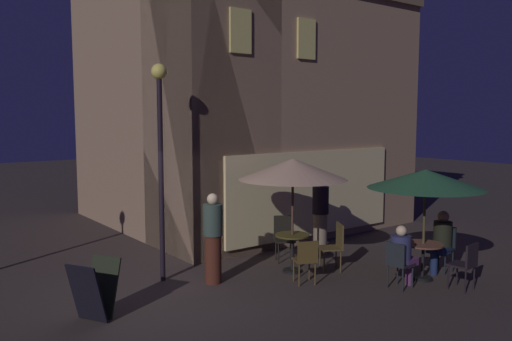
{
  "coord_description": "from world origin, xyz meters",
  "views": [
    {
      "loc": [
        -4.01,
        -8.09,
        3.16
      ],
      "look_at": [
        2.3,
        0.25,
        2.06
      ],
      "focal_mm": 36.45,
      "sensor_mm": 36.0,
      "label": 1
    }
  ],
  "objects_px": {
    "patio_umbrella_0": "(293,170)",
    "cafe_chair_4": "(398,261)",
    "patron_standing_2": "(213,238)",
    "cafe_chair_3": "(444,244)",
    "menu_sandwich_board": "(95,290)",
    "cafe_chair_5": "(466,262)",
    "street_lamp_near_corner": "(160,137)",
    "cafe_table_1": "(423,253)",
    "cafe_chair_1": "(306,258)",
    "cafe_chair_2": "(335,243)",
    "patron_standing_3": "(320,216)",
    "patio_umbrella_1": "(426,180)",
    "cafe_chair_0": "(284,234)",
    "patron_seated_0": "(441,238)",
    "patron_seated_1": "(402,252)",
    "cafe_table_0": "(292,245)"
  },
  "relations": [
    {
      "from": "cafe_chair_4",
      "to": "cafe_table_1",
      "type": "bearing_deg",
      "value": 0.0
    },
    {
      "from": "patron_standing_2",
      "to": "patron_standing_3",
      "type": "xyz_separation_m",
      "value": [
        3.12,
        0.32,
        0.01
      ]
    },
    {
      "from": "menu_sandwich_board",
      "to": "cafe_chair_0",
      "type": "distance_m",
      "value": 4.6
    },
    {
      "from": "patron_seated_1",
      "to": "patron_seated_0",
      "type": "bearing_deg",
      "value": 0.13
    },
    {
      "from": "cafe_table_0",
      "to": "cafe_table_1",
      "type": "height_order",
      "value": "cafe_table_0"
    },
    {
      "from": "cafe_chair_1",
      "to": "cafe_chair_2",
      "type": "bearing_deg",
      "value": -52.09
    },
    {
      "from": "cafe_chair_0",
      "to": "cafe_chair_1",
      "type": "xyz_separation_m",
      "value": [
        -0.74,
        -1.52,
        -0.06
      ]
    },
    {
      "from": "cafe_chair_3",
      "to": "street_lamp_near_corner",
      "type": "bearing_deg",
      "value": -35.76
    },
    {
      "from": "cafe_table_1",
      "to": "patron_seated_0",
      "type": "distance_m",
      "value": 0.71
    },
    {
      "from": "patron_standing_2",
      "to": "patio_umbrella_0",
      "type": "bearing_deg",
      "value": -62.46
    },
    {
      "from": "menu_sandwich_board",
      "to": "patron_standing_3",
      "type": "distance_m",
      "value": 5.62
    },
    {
      "from": "cafe_table_1",
      "to": "cafe_chair_1",
      "type": "height_order",
      "value": "cafe_chair_1"
    },
    {
      "from": "street_lamp_near_corner",
      "to": "patio_umbrella_0",
      "type": "height_order",
      "value": "street_lamp_near_corner"
    },
    {
      "from": "cafe_chair_2",
      "to": "patron_standing_3",
      "type": "xyz_separation_m",
      "value": [
        0.7,
        1.16,
        0.29
      ]
    },
    {
      "from": "patron_seated_1",
      "to": "cafe_chair_0",
      "type": "bearing_deg",
      "value": 96.96
    },
    {
      "from": "patio_umbrella_0",
      "to": "patron_standing_2",
      "type": "xyz_separation_m",
      "value": [
        -1.65,
        0.39,
        -1.24
      ]
    },
    {
      "from": "cafe_chair_0",
      "to": "patron_standing_3",
      "type": "height_order",
      "value": "patron_standing_3"
    },
    {
      "from": "menu_sandwich_board",
      "to": "patron_standing_3",
      "type": "height_order",
      "value": "patron_standing_3"
    },
    {
      "from": "menu_sandwich_board",
      "to": "cafe_chair_4",
      "type": "distance_m",
      "value": 5.29
    },
    {
      "from": "cafe_table_1",
      "to": "cafe_chair_5",
      "type": "relative_size",
      "value": 0.86
    },
    {
      "from": "cafe_chair_4",
      "to": "patron_seated_1",
      "type": "distance_m",
      "value": 0.19
    },
    {
      "from": "cafe_table_0",
      "to": "cafe_chair_1",
      "type": "xyz_separation_m",
      "value": [
        -0.31,
        -0.74,
        -0.04
      ]
    },
    {
      "from": "cafe_chair_3",
      "to": "cafe_chair_4",
      "type": "xyz_separation_m",
      "value": [
        -1.66,
        -0.13,
        -0.03
      ]
    },
    {
      "from": "cafe_table_0",
      "to": "patron_standing_2",
      "type": "relative_size",
      "value": 0.45
    },
    {
      "from": "patio_umbrella_0",
      "to": "cafe_chair_4",
      "type": "xyz_separation_m",
      "value": [
        0.84,
        -1.96,
        -1.56
      ]
    },
    {
      "from": "patron_seated_1",
      "to": "patron_standing_3",
      "type": "height_order",
      "value": "patron_standing_3"
    },
    {
      "from": "cafe_chair_3",
      "to": "cafe_chair_4",
      "type": "relative_size",
      "value": 1.05
    },
    {
      "from": "cafe_chair_0",
      "to": "patron_seated_0",
      "type": "distance_m",
      "value": 3.26
    },
    {
      "from": "patio_umbrella_0",
      "to": "cafe_chair_4",
      "type": "distance_m",
      "value": 2.64
    },
    {
      "from": "cafe_table_0",
      "to": "patio_umbrella_0",
      "type": "height_order",
      "value": "patio_umbrella_0"
    },
    {
      "from": "patio_umbrella_0",
      "to": "cafe_chair_5",
      "type": "relative_size",
      "value": 2.63
    },
    {
      "from": "patio_umbrella_0",
      "to": "cafe_chair_4",
      "type": "relative_size",
      "value": 2.64
    },
    {
      "from": "cafe_chair_4",
      "to": "patron_standing_3",
      "type": "height_order",
      "value": "patron_standing_3"
    },
    {
      "from": "cafe_chair_1",
      "to": "patron_standing_2",
      "type": "distance_m",
      "value": 1.79
    },
    {
      "from": "cafe_table_1",
      "to": "cafe_chair_2",
      "type": "height_order",
      "value": "cafe_chair_2"
    },
    {
      "from": "patron_seated_1",
      "to": "cafe_table_0",
      "type": "bearing_deg",
      "value": 112.38
    },
    {
      "from": "cafe_chair_5",
      "to": "cafe_chair_3",
      "type": "bearing_deg",
      "value": -43.05
    },
    {
      "from": "patio_umbrella_1",
      "to": "cafe_chair_1",
      "type": "height_order",
      "value": "patio_umbrella_1"
    },
    {
      "from": "street_lamp_near_corner",
      "to": "cafe_chair_2",
      "type": "bearing_deg",
      "value": -26.43
    },
    {
      "from": "cafe_chair_1",
      "to": "cafe_chair_4",
      "type": "bearing_deg",
      "value": -114.05
    },
    {
      "from": "cafe_table_0",
      "to": "cafe_chair_3",
      "type": "distance_m",
      "value": 3.1
    },
    {
      "from": "street_lamp_near_corner",
      "to": "patron_seated_1",
      "type": "height_order",
      "value": "street_lamp_near_corner"
    },
    {
      "from": "cafe_chair_1",
      "to": "cafe_chair_3",
      "type": "relative_size",
      "value": 0.92
    },
    {
      "from": "cafe_table_0",
      "to": "patron_standing_2",
      "type": "distance_m",
      "value": 1.72
    },
    {
      "from": "patio_umbrella_1",
      "to": "cafe_chair_2",
      "type": "distance_m",
      "value": 2.2
    },
    {
      "from": "cafe_chair_4",
      "to": "cafe_chair_5",
      "type": "height_order",
      "value": "cafe_chair_5"
    },
    {
      "from": "patron_standing_2",
      "to": "cafe_chair_3",
      "type": "bearing_deg",
      "value": -77.17
    },
    {
      "from": "cafe_table_1",
      "to": "cafe_chair_1",
      "type": "distance_m",
      "value": 2.31
    },
    {
      "from": "cafe_table_1",
      "to": "cafe_chair_3",
      "type": "height_order",
      "value": "cafe_chair_3"
    },
    {
      "from": "cafe_chair_3",
      "to": "cafe_chair_5",
      "type": "bearing_deg",
      "value": 46.8
    }
  ]
}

